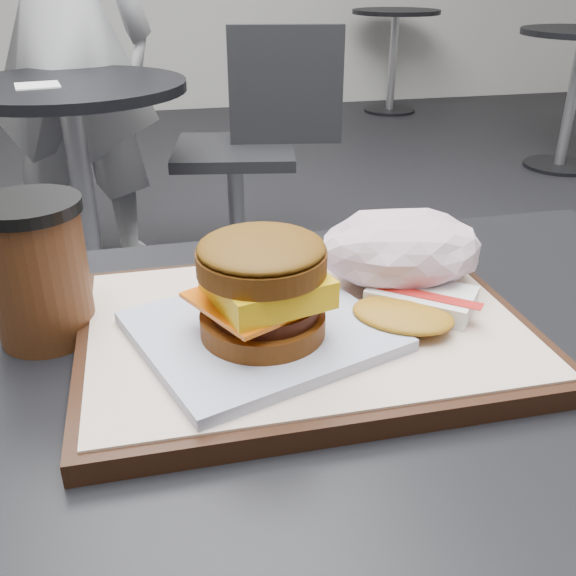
# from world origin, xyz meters

# --- Properties ---
(customer_table) EXTENTS (0.80, 0.60, 0.77)m
(customer_table) POSITION_xyz_m (0.00, 0.00, 0.58)
(customer_table) COLOR #A5A5AA
(customer_table) RESTS_ON ground
(serving_tray) EXTENTS (0.38, 0.28, 0.02)m
(serving_tray) POSITION_xyz_m (-0.03, 0.06, 0.78)
(serving_tray) COLOR black
(serving_tray) RESTS_ON customer_table
(breakfast_sandwich) EXTENTS (0.23, 0.22, 0.09)m
(breakfast_sandwich) POSITION_xyz_m (-0.07, 0.03, 0.83)
(breakfast_sandwich) COLOR silver
(breakfast_sandwich) RESTS_ON serving_tray
(hash_brown) EXTENTS (0.14, 0.13, 0.02)m
(hash_brown) POSITION_xyz_m (0.07, 0.04, 0.80)
(hash_brown) COLOR white
(hash_brown) RESTS_ON serving_tray
(crumpled_wrapper) EXTENTS (0.15, 0.12, 0.07)m
(crumpled_wrapper) POSITION_xyz_m (0.08, 0.11, 0.82)
(crumpled_wrapper) COLOR silver
(crumpled_wrapper) RESTS_ON serving_tray
(coffee_cup) EXTENTS (0.09, 0.09, 0.13)m
(coffee_cup) POSITION_xyz_m (-0.24, 0.11, 0.83)
(coffee_cup) COLOR #422110
(coffee_cup) RESTS_ON customer_table
(neighbor_table) EXTENTS (0.70, 0.70, 0.75)m
(neighbor_table) POSITION_xyz_m (-0.35, 1.65, 0.55)
(neighbor_table) COLOR black
(neighbor_table) RESTS_ON ground
(napkin) EXTENTS (0.14, 0.14, 0.00)m
(napkin) POSITION_xyz_m (-0.43, 1.59, 0.75)
(napkin) COLOR white
(napkin) RESTS_ON neighbor_table
(neighbor_chair) EXTENTS (0.63, 0.49, 0.88)m
(neighbor_chair) POSITION_xyz_m (0.23, 1.85, 0.51)
(neighbor_chair) COLOR #97979C
(neighbor_chair) RESTS_ON ground
(patron) EXTENTS (0.71, 0.55, 1.71)m
(patron) POSITION_xyz_m (-0.38, 2.07, 0.86)
(patron) COLOR silver
(patron) RESTS_ON ground
(bg_table_far) EXTENTS (0.66, 0.66, 0.75)m
(bg_table_far) POSITION_xyz_m (1.80, 4.50, 0.56)
(bg_table_far) COLOR black
(bg_table_far) RESTS_ON ground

